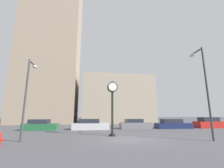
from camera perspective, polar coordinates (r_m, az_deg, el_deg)
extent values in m
plane|color=#515156|center=(12.32, 5.90, -20.13)|extent=(200.00, 200.00, 0.00)
cube|color=gray|center=(41.16, -21.32, 15.52)|extent=(12.42, 12.00, 40.09)
cube|color=gray|center=(36.54, 1.45, -6.28)|extent=(15.47, 12.00, 10.43)
cylinder|color=black|center=(13.83, 0.14, -18.99)|extent=(0.59, 0.59, 0.12)
cylinder|color=black|center=(13.82, 0.14, -18.54)|extent=(0.39, 0.39, 0.10)
cylinder|color=black|center=(13.72, 0.14, -10.71)|extent=(0.20, 0.20, 3.66)
cylinder|color=black|center=(13.95, 0.13, -1.22)|extent=(0.93, 0.42, 0.93)
cylinder|color=white|center=(13.73, 0.27, -1.06)|extent=(0.77, 0.02, 0.77)
cylinder|color=white|center=(14.16, -0.01, -1.38)|extent=(0.77, 0.02, 0.77)
sphere|color=black|center=(14.05, 0.13, 0.89)|extent=(0.12, 0.12, 0.12)
cube|color=#236038|center=(20.92, -25.51, -14.49)|extent=(4.13, 1.87, 0.77)
cube|color=#232833|center=(20.95, -25.89, -12.69)|extent=(2.29, 1.59, 0.51)
cube|color=#BCBCC1|center=(19.82, -8.07, -15.65)|extent=(4.62, 1.92, 0.80)
cube|color=#232833|center=(19.79, -8.70, -13.73)|extent=(2.56, 1.65, 0.52)
cube|color=slate|center=(21.12, 8.91, -15.35)|extent=(4.16, 1.90, 0.81)
cube|color=#232833|center=(21.03, 8.30, -13.65)|extent=(2.31, 1.63, 0.46)
cube|color=#19234C|center=(22.96, 22.29, -14.46)|extent=(4.85, 1.96, 0.71)
cube|color=#232833|center=(22.81, 21.63, -12.94)|extent=(2.69, 1.66, 0.55)
cube|color=red|center=(26.24, 33.39, -12.78)|extent=(4.40, 1.85, 0.89)
cube|color=#232833|center=(26.08, 32.84, -11.22)|extent=(2.44, 1.58, 0.59)
cylinder|color=red|center=(11.51, -36.20, -16.87)|extent=(0.18, 0.10, 0.10)
cylinder|color=#38383D|center=(12.68, -30.15, -4.78)|extent=(0.14, 0.14, 6.01)
cylinder|color=#38383D|center=(13.80, -28.04, 6.94)|extent=(0.11, 1.20, 0.11)
ellipsoid|color=silver|center=(14.31, -27.31, 5.82)|extent=(0.36, 0.60, 0.24)
cylinder|color=#38383D|center=(13.53, 32.56, -2.32)|extent=(0.14, 0.14, 7.19)
cylinder|color=#38383D|center=(14.83, 29.54, 10.71)|extent=(0.11, 1.20, 0.11)
ellipsoid|color=silver|center=(15.23, 28.18, 9.60)|extent=(0.36, 0.60, 0.24)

